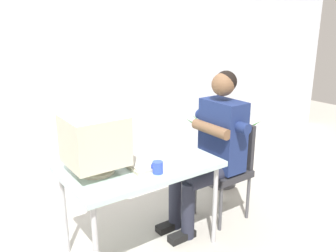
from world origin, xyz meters
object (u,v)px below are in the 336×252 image
office_chair (228,164)px  potted_plant (222,153)px  keyboard (134,162)px  person_seated (213,144)px  crt_monitor (95,141)px  desk (140,171)px  desk_mug (157,167)px

office_chair → potted_plant: (0.40, 0.48, -0.14)m
keyboard → person_seated: bearing=-2.9°
crt_monitor → office_chair: (1.23, -0.06, -0.45)m
keyboard → office_chair: (0.94, -0.04, -0.23)m
crt_monitor → potted_plant: size_ratio=0.49×
desk → potted_plant: (1.31, 0.46, -0.30)m
person_seated → crt_monitor: bearing=176.5°
desk_mug → office_chair: bearing=12.3°
keyboard → person_seated: size_ratio=0.31×
crt_monitor → person_seated: (1.04, -0.06, -0.23)m
potted_plant → desk_mug: size_ratio=9.66×
person_seated → potted_plant: 0.85m
desk → keyboard: keyboard is taller
crt_monitor → person_seated: person_seated is taller
potted_plant → desk_mug: (-1.29, -0.68, 0.40)m
desk → potted_plant: size_ratio=1.35×
crt_monitor → potted_plant: bearing=14.4°
desk → office_chair: (0.90, -0.02, -0.16)m
person_seated → desk_mug: 0.73m
keyboard → potted_plant: potted_plant is taller
desk → office_chair: office_chair is taller
office_chair → desk_mug: (-0.89, -0.19, 0.26)m
crt_monitor → keyboard: (0.29, -0.03, -0.22)m
crt_monitor → keyboard: 0.36m
desk → crt_monitor: 0.44m
crt_monitor → keyboard: crt_monitor is taller
potted_plant → desk_mug: 1.51m
desk → keyboard: 0.08m
keyboard → person_seated: 0.76m
person_seated → potted_plant: person_seated is taller
crt_monitor → desk_mug: crt_monitor is taller
crt_monitor → person_seated: size_ratio=0.30×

